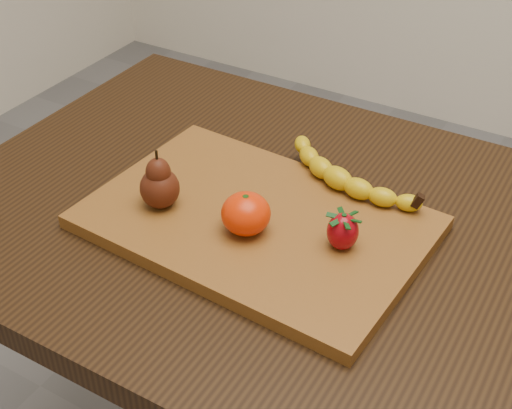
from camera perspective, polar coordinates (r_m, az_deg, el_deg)
The scene contains 6 objects.
table at distance 1.06m, azimuth 2.47°, elevation -5.36°, with size 1.00×0.70×0.76m.
cutting_board at distance 0.98m, azimuth 0.00°, elevation -1.42°, with size 0.45×0.30×0.02m, color brown.
banana at distance 1.02m, azimuth 6.54°, elevation 2.11°, with size 0.21×0.05×0.03m, color #E0BC0A, non-canonical shape.
pear at distance 0.98m, azimuth -7.78°, elevation 2.05°, with size 0.06×0.06×0.09m, color #4B1B0C, non-canonical shape.
mandarin at distance 0.93m, azimuth -0.82°, elevation -0.73°, with size 0.07×0.07×0.06m, color #EA2D02.
strawberry at distance 0.91m, azimuth 6.96°, elevation -2.05°, with size 0.04×0.04×0.05m, color #99040E, non-canonical shape.
Camera 1 is at (0.36, -0.71, 1.36)m, focal length 50.00 mm.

